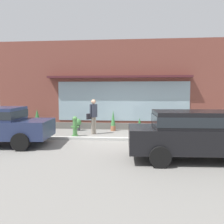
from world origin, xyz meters
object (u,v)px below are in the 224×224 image
at_px(potted_plant_window_right, 78,124).
at_px(potted_plant_doorstep, 201,124).
at_px(potted_plant_corner_tall, 140,125).
at_px(pedestrian_with_handbag, 93,114).
at_px(potted_plant_window_center, 113,121).
at_px(potted_plant_low_front, 167,126).
at_px(potted_plant_near_hydrant, 37,120).
at_px(fire_hydrant, 75,126).
at_px(parked_car_black, 199,132).

xyz_separation_m(potted_plant_window_right, potted_plant_doorstep, (6.53, -0.02, 0.07)).
bearing_deg(potted_plant_corner_tall, pedestrian_with_handbag, -151.53).
bearing_deg(potted_plant_window_right, potted_plant_window_center, 2.91).
height_order(pedestrian_with_handbag, potted_plant_low_front, pedestrian_with_handbag).
relative_size(potted_plant_window_center, potted_plant_low_front, 1.75).
height_order(potted_plant_doorstep, potted_plant_window_center, potted_plant_window_center).
bearing_deg(potted_plant_near_hydrant, fire_hydrant, -35.57).
height_order(potted_plant_doorstep, potted_plant_near_hydrant, potted_plant_near_hydrant).
xyz_separation_m(pedestrian_with_handbag, potted_plant_window_right, (-1.05, 1.06, -0.64)).
distance_m(potted_plant_doorstep, potted_plant_near_hydrant, 8.88).
height_order(potted_plant_corner_tall, potted_plant_window_center, potted_plant_window_center).
distance_m(pedestrian_with_handbag, potted_plant_low_front, 4.00).
bearing_deg(potted_plant_doorstep, pedestrian_with_handbag, -169.20).
relative_size(pedestrian_with_handbag, potted_plant_corner_tall, 2.47).
bearing_deg(pedestrian_with_handbag, potted_plant_near_hydrant, -69.96).
relative_size(fire_hydrant, potted_plant_near_hydrant, 0.83).
height_order(potted_plant_doorstep, potted_plant_low_front, potted_plant_doorstep).
distance_m(fire_hydrant, potted_plant_window_center, 2.46).
bearing_deg(potted_plant_doorstep, potted_plant_window_right, 179.85).
distance_m(parked_car_black, potted_plant_near_hydrant, 9.30).
height_order(potted_plant_window_right, potted_plant_low_front, potted_plant_window_right).
bearing_deg(potted_plant_low_front, potted_plant_window_right, -178.56).
distance_m(fire_hydrant, potted_plant_doorstep, 6.47).
bearing_deg(fire_hydrant, potted_plant_window_center, 47.93).
bearing_deg(potted_plant_doorstep, potted_plant_window_center, 178.56).
distance_m(potted_plant_near_hydrant, potted_plant_low_front, 7.16).
bearing_deg(potted_plant_near_hydrant, potted_plant_window_center, -0.77).
relative_size(potted_plant_window_right, potted_plant_near_hydrant, 0.57).
bearing_deg(potted_plant_window_right, potted_plant_corner_tall, 3.23).
bearing_deg(potted_plant_doorstep, potted_plant_near_hydrant, 178.88).
bearing_deg(potted_plant_window_right, potted_plant_near_hydrant, 176.21).
relative_size(potted_plant_window_right, potted_plant_window_center, 0.58).
bearing_deg(potted_plant_near_hydrant, parked_car_black, -36.62).
bearing_deg(parked_car_black, potted_plant_window_center, 117.38).
distance_m(fire_hydrant, potted_plant_near_hydrant, 3.24).
height_order(fire_hydrant, pedestrian_with_handbag, pedestrian_with_handbag).
distance_m(potted_plant_window_right, potted_plant_low_front, 4.81).
bearing_deg(potted_plant_corner_tall, potted_plant_doorstep, -3.74).
bearing_deg(potted_plant_near_hydrant, potted_plant_corner_tall, 0.34).
bearing_deg(potted_plant_near_hydrant, potted_plant_doorstep, -1.12).
bearing_deg(potted_plant_doorstep, fire_hydrant, -164.69).
height_order(pedestrian_with_handbag, parked_car_black, pedestrian_with_handbag).
relative_size(parked_car_black, potted_plant_window_right, 7.01).
height_order(pedestrian_with_handbag, potted_plant_near_hydrant, pedestrian_with_handbag).
relative_size(pedestrian_with_handbag, potted_plant_doorstep, 1.87).
bearing_deg(potted_plant_low_front, potted_plant_near_hydrant, 179.72).
bearing_deg(potted_plant_window_center, fire_hydrant, -132.07).
bearing_deg(potted_plant_window_right, pedestrian_with_handbag, -45.43).
xyz_separation_m(fire_hydrant, potted_plant_window_center, (1.65, 1.82, 0.06)).
height_order(pedestrian_with_handbag, potted_plant_doorstep, pedestrian_with_handbag).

